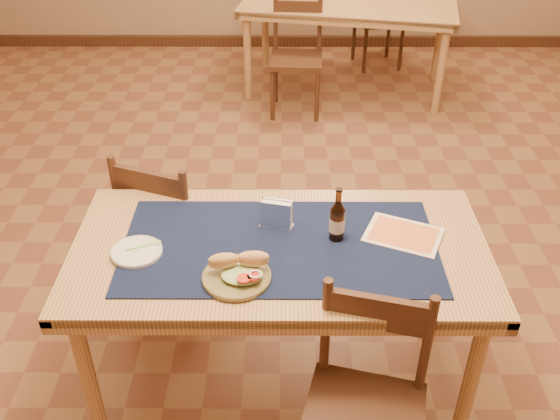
{
  "coord_description": "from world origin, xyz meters",
  "views": [
    {
      "loc": [
        0.01,
        -2.69,
        2.22
      ],
      "look_at": [
        0.0,
        -0.7,
        0.85
      ],
      "focal_mm": 40.0,
      "sensor_mm": 36.0,
      "label": 1
    }
  ],
  "objects_px": {
    "chair_main_near": "(365,408)",
    "beer_bottle": "(337,220)",
    "back_table": "(349,12)",
    "napkin_holder": "(276,214)",
    "chair_main_far": "(172,226)",
    "main_table": "(280,263)",
    "sandwich_plate": "(238,272)"
  },
  "relations": [
    {
      "from": "chair_main_near",
      "to": "napkin_holder",
      "type": "relative_size",
      "value": 6.21
    },
    {
      "from": "napkin_holder",
      "to": "main_table",
      "type": "bearing_deg",
      "value": -83.38
    },
    {
      "from": "chair_main_near",
      "to": "chair_main_far",
      "type": "bearing_deg",
      "value": 128.03
    },
    {
      "from": "back_table",
      "to": "chair_main_far",
      "type": "relative_size",
      "value": 2.07
    },
    {
      "from": "main_table",
      "to": "sandwich_plate",
      "type": "height_order",
      "value": "sandwich_plate"
    },
    {
      "from": "chair_main_near",
      "to": "beer_bottle",
      "type": "relative_size",
      "value": 3.86
    },
    {
      "from": "main_table",
      "to": "beer_bottle",
      "type": "relative_size",
      "value": 7.08
    },
    {
      "from": "chair_main_far",
      "to": "main_table",
      "type": "bearing_deg",
      "value": -45.32
    },
    {
      "from": "napkin_holder",
      "to": "beer_bottle",
      "type": "bearing_deg",
      "value": -18.96
    },
    {
      "from": "sandwich_plate",
      "to": "napkin_holder",
      "type": "xyz_separation_m",
      "value": [
        0.13,
        0.32,
        0.03
      ]
    },
    {
      "from": "chair_main_far",
      "to": "back_table",
      "type": "bearing_deg",
      "value": 68.4
    },
    {
      "from": "back_table",
      "to": "sandwich_plate",
      "type": "distance_m",
      "value": 3.48
    },
    {
      "from": "main_table",
      "to": "chair_main_far",
      "type": "distance_m",
      "value": 0.77
    },
    {
      "from": "beer_bottle",
      "to": "main_table",
      "type": "bearing_deg",
      "value": -168.04
    },
    {
      "from": "back_table",
      "to": "napkin_holder",
      "type": "bearing_deg",
      "value": -100.28
    },
    {
      "from": "chair_main_far",
      "to": "beer_bottle",
      "type": "height_order",
      "value": "beer_bottle"
    },
    {
      "from": "beer_bottle",
      "to": "chair_main_far",
      "type": "bearing_deg",
      "value": 146.99
    },
    {
      "from": "main_table",
      "to": "chair_main_far",
      "type": "height_order",
      "value": "chair_main_far"
    },
    {
      "from": "back_table",
      "to": "chair_main_far",
      "type": "bearing_deg",
      "value": -111.6
    },
    {
      "from": "back_table",
      "to": "beer_bottle",
      "type": "xyz_separation_m",
      "value": [
        -0.33,
        -3.17,
        0.17
      ]
    },
    {
      "from": "beer_bottle",
      "to": "napkin_holder",
      "type": "relative_size",
      "value": 1.61
    },
    {
      "from": "chair_main_far",
      "to": "beer_bottle",
      "type": "distance_m",
      "value": 0.96
    },
    {
      "from": "napkin_holder",
      "to": "sandwich_plate",
      "type": "bearing_deg",
      "value": -112.51
    },
    {
      "from": "chair_main_far",
      "to": "chair_main_near",
      "type": "relative_size",
      "value": 1.01
    },
    {
      "from": "sandwich_plate",
      "to": "napkin_holder",
      "type": "distance_m",
      "value": 0.35
    },
    {
      "from": "main_table",
      "to": "napkin_holder",
      "type": "distance_m",
      "value": 0.19
    },
    {
      "from": "back_table",
      "to": "chair_main_near",
      "type": "distance_m",
      "value": 3.75
    },
    {
      "from": "chair_main_near",
      "to": "beer_bottle",
      "type": "height_order",
      "value": "beer_bottle"
    },
    {
      "from": "sandwich_plate",
      "to": "beer_bottle",
      "type": "relative_size",
      "value": 1.1
    },
    {
      "from": "sandwich_plate",
      "to": "napkin_holder",
      "type": "bearing_deg",
      "value": 67.49
    },
    {
      "from": "chair_main_near",
      "to": "napkin_holder",
      "type": "xyz_separation_m",
      "value": [
        -0.31,
        0.64,
        0.36
      ]
    },
    {
      "from": "main_table",
      "to": "beer_bottle",
      "type": "bearing_deg",
      "value": 11.96
    }
  ]
}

